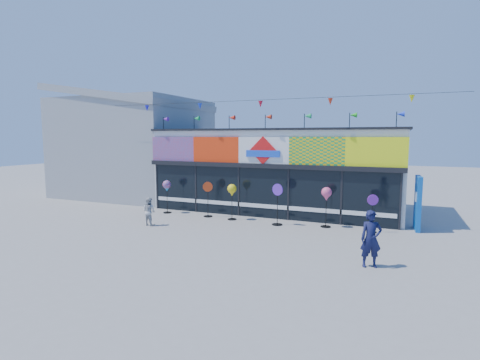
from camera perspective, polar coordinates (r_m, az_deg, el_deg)
The scene contains 12 objects.
ground at distance 14.27m, azimuth -1.13°, elevation -8.46°, with size 80.00×80.00×0.00m, color gray.
kite_shop at distance 19.43m, azimuth 6.03°, elevation 1.67°, with size 16.00×5.70×5.31m.
neighbour_building at distance 25.06m, azimuth -15.70°, elevation 5.21°, with size 8.18×7.20×6.87m.
blue_sign at distance 16.48m, azimuth 25.46°, elevation -3.18°, with size 0.24×1.09×2.17m.
spinner_0 at distance 18.53m, azimuth -11.09°, elevation -1.04°, with size 0.41×0.41×1.60m.
spinner_1 at distance 17.44m, azimuth -4.92°, elevation -2.80°, with size 0.44×0.42×1.64m.
spinner_2 at distance 16.71m, azimuth -1.24°, elevation -1.73°, with size 0.41×0.41×1.61m.
spinner_3 at distance 15.82m, azimuth 5.72°, elevation -3.55°, with size 0.49×0.45×1.75m.
spinner_4 at distance 15.71m, azimuth 13.04°, elevation -2.27°, with size 0.42×0.42×1.66m.
spinner_5 at distance 15.43m, azimuth 19.51°, elevation -4.68°, with size 0.41×0.38×1.49m.
adult_man at distance 11.39m, azimuth 19.33°, elevation -8.47°, with size 0.60×0.39×1.64m, color #13163D.
child at distance 16.23m, azimuth -13.68°, elevation -4.66°, with size 0.58×0.33×1.18m, color #BABABA.
Camera 1 is at (5.63, -12.58, 3.71)m, focal length 28.00 mm.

